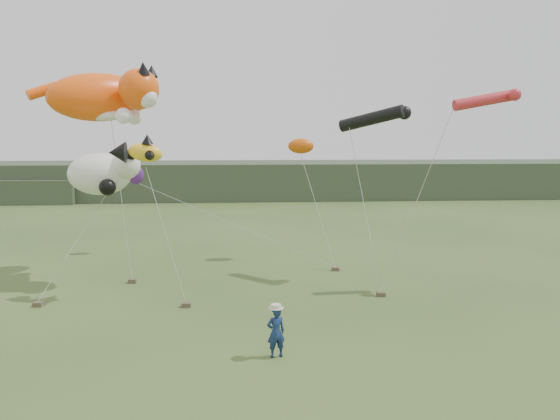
{
  "coord_description": "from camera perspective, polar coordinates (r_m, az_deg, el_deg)",
  "views": [
    {
      "loc": [
        -0.4,
        -18.55,
        6.85
      ],
      "look_at": [
        1.17,
        3.0,
        3.97
      ],
      "focal_mm": 35.0,
      "sensor_mm": 36.0,
      "label": 1
    }
  ],
  "objects": [
    {
      "name": "ground",
      "position": [
        19.78,
        -2.81,
        -12.68
      ],
      "size": [
        120.0,
        120.0,
        0.0
      ],
      "primitive_type": "plane",
      "color": "#385123",
      "rests_on": "ground"
    },
    {
      "name": "headland",
      "position": [
        63.49,
        -6.6,
        3.09
      ],
      "size": [
        90.0,
        13.0,
        4.0
      ],
      "color": "#2D3D28",
      "rests_on": "ground"
    },
    {
      "name": "festival_attendant",
      "position": [
        17.47,
        -0.42,
        -12.65
      ],
      "size": [
        0.67,
        0.53,
        1.62
      ],
      "primitive_type": "imported",
      "rotation": [
        0.0,
        0.0,
        3.4
      ],
      "color": "navy",
      "rests_on": "ground"
    },
    {
      "name": "sandbag_anchors",
      "position": [
        24.84,
        -6.29,
        -8.25
      ],
      "size": [
        14.7,
        5.89,
        0.18
      ],
      "color": "brown",
      "rests_on": "ground"
    },
    {
      "name": "cat_kite",
      "position": [
        28.75,
        -17.56,
        11.26
      ],
      "size": [
        6.94,
        4.98,
        2.95
      ],
      "color": "#FF550D",
      "rests_on": "ground"
    },
    {
      "name": "fish_kite",
      "position": [
        23.83,
        -14.91,
        5.89
      ],
      "size": [
        2.35,
        1.59,
        1.25
      ],
      "color": "yellow",
      "rests_on": "ground"
    },
    {
      "name": "tube_kites",
      "position": [
        26.52,
        13.93,
        9.97
      ],
      "size": [
        7.3,
        4.56,
        1.83
      ],
      "color": "black",
      "rests_on": "ground"
    },
    {
      "name": "panda_kite",
      "position": [
        26.27,
        -17.93,
        3.69
      ],
      "size": [
        3.38,
        2.19,
        2.1
      ],
      "color": "white",
      "rests_on": "ground"
    },
    {
      "name": "misc_kites",
      "position": [
        31.4,
        -4.55,
        5.51
      ],
      "size": [
        10.75,
        2.81,
        2.7
      ],
      "color": "#D04F0A",
      "rests_on": "ground"
    }
  ]
}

